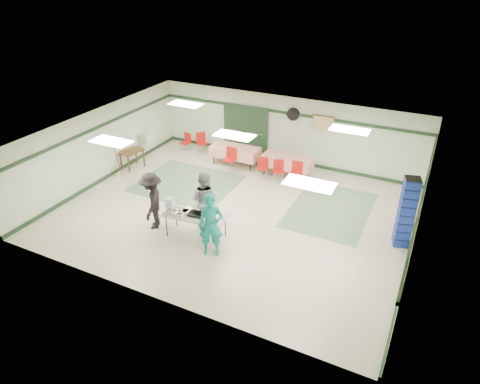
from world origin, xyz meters
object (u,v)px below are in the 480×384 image
at_px(serving_table, 195,216).
at_px(volunteer_grey, 204,200).
at_px(printer_table, 132,153).
at_px(chair_d, 230,157).
at_px(dining_table_a, 287,162).
at_px(chair_b, 263,166).
at_px(crate_stack_blue_b, 406,213).
at_px(dining_table_b, 235,151).
at_px(office_printer, 146,138).
at_px(crate_stack_blue_a, 404,224).
at_px(chair_c, 296,171).
at_px(crate_stack_red, 409,206).
at_px(broom, 117,158).
at_px(volunteer_dark, 152,201).
at_px(volunteer_teal, 211,225).
at_px(chair_a, 279,168).
at_px(chair_loose_b, 186,140).
at_px(chair_loose_a, 201,141).

bearing_deg(serving_table, volunteer_grey, 89.39).
bearing_deg(printer_table, chair_d, 35.05).
xyz_separation_m(volunteer_grey, chair_d, (-1.12, 3.88, -0.36)).
xyz_separation_m(volunteer_grey, dining_table_a, (1.01, 4.44, -0.37)).
bearing_deg(dining_table_a, chair_b, -140.29).
bearing_deg(crate_stack_blue_b, chair_d, 161.65).
bearing_deg(chair_b, dining_table_b, 141.44).
xyz_separation_m(chair_d, printer_table, (-3.58, -1.51, 0.07)).
height_order(serving_table, office_printer, office_printer).
relative_size(crate_stack_blue_a, printer_table, 1.20).
distance_m(dining_table_b, chair_c, 2.83).
height_order(crate_stack_blue_a, crate_stack_red, crate_stack_red).
bearing_deg(dining_table_a, office_printer, -167.15).
relative_size(chair_c, crate_stack_red, 0.63).
bearing_deg(chair_c, dining_table_a, 136.88).
bearing_deg(broom, chair_d, 22.17).
bearing_deg(volunteer_dark, dining_table_a, 129.59).
xyz_separation_m(volunteer_dark, dining_table_a, (2.41, 5.16, -0.34)).
height_order(volunteer_grey, chair_b, volunteer_grey).
bearing_deg(volunteer_grey, crate_stack_blue_b, -169.74).
xyz_separation_m(volunteer_grey, crate_stack_red, (5.60, 2.77, -0.22)).
height_order(chair_d, office_printer, office_printer).
height_order(volunteer_teal, dining_table_a, volunteer_teal).
bearing_deg(crate_stack_red, chair_a, 166.91).
relative_size(serving_table, volunteer_teal, 1.04).
bearing_deg(crate_stack_blue_a, dining_table_a, 150.23).
xyz_separation_m(chair_loose_b, broom, (-1.11, -3.10, 0.23)).
distance_m(chair_a, printer_table, 5.80).
bearing_deg(volunteer_dark, chair_a, 127.98).
bearing_deg(chair_a, volunteer_grey, -125.43).
bearing_deg(serving_table, crate_stack_red, 25.86).
bearing_deg(volunteer_grey, chair_b, -100.10).
relative_size(volunteer_dark, crate_stack_blue_a, 1.49).
relative_size(serving_table, chair_loose_a, 2.21).
relative_size(chair_loose_b, crate_stack_blue_b, 0.38).
relative_size(volunteer_teal, chair_c, 2.09).
bearing_deg(chair_loose_b, serving_table, -43.04).
bearing_deg(chair_c, chair_b, -178.07).
relative_size(dining_table_a, office_printer, 4.45).
distance_m(chair_d, chair_loose_b, 2.68).
height_order(volunteer_teal, chair_d, volunteer_teal).
xyz_separation_m(volunteer_dark, chair_d, (0.28, 4.61, -0.33)).
bearing_deg(serving_table, chair_c, 65.60).
height_order(volunteer_grey, chair_d, volunteer_grey).
height_order(serving_table, dining_table_b, dining_table_b).
xyz_separation_m(serving_table, volunteer_teal, (0.82, -0.51, 0.22)).
distance_m(volunteer_dark, dining_table_b, 5.18).
bearing_deg(chair_loose_a, crate_stack_red, -58.68).
bearing_deg(office_printer, dining_table_b, 26.25).
distance_m(chair_loose_a, printer_table, 3.03).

